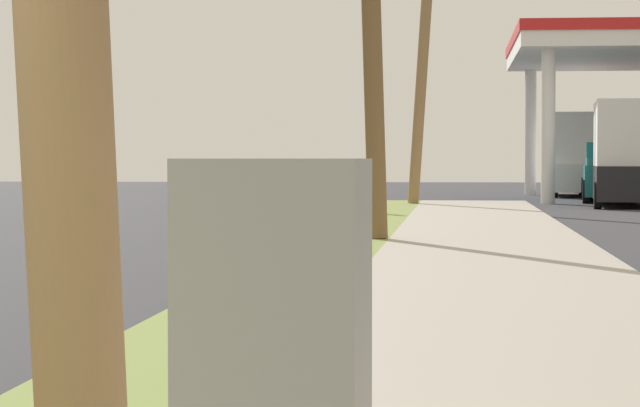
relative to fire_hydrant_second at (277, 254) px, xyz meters
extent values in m
cylinder|color=red|center=(0.00, 0.01, -0.30)|extent=(0.29, 0.29, 0.06)
cylinder|color=red|center=(0.00, 0.01, -0.03)|extent=(0.22, 0.22, 0.60)
sphere|color=#196038|center=(0.00, 0.01, 0.31)|extent=(0.19, 0.19, 0.19)
cylinder|color=#196038|center=(0.00, 0.01, 0.39)|extent=(0.06, 0.06, 0.05)
cylinder|color=red|center=(-0.16, 0.01, 0.02)|extent=(0.10, 0.09, 0.09)
cylinder|color=red|center=(0.16, 0.01, 0.02)|extent=(0.10, 0.09, 0.09)
cylinder|color=#196038|center=(0.00, -0.16, -0.03)|extent=(0.11, 0.12, 0.11)
cylinder|color=red|center=(-0.06, 10.20, -0.30)|extent=(0.29, 0.29, 0.06)
cylinder|color=red|center=(-0.06, 10.20, -0.03)|extent=(0.22, 0.22, 0.60)
sphere|color=#196038|center=(-0.06, 10.20, 0.31)|extent=(0.19, 0.19, 0.19)
cylinder|color=#196038|center=(-0.06, 10.20, 0.39)|extent=(0.06, 0.06, 0.05)
cylinder|color=red|center=(-0.22, 10.20, 0.02)|extent=(0.10, 0.09, 0.09)
cylinder|color=red|center=(0.10, 10.20, 0.02)|extent=(0.10, 0.09, 0.09)
cylinder|color=#196038|center=(-0.06, 10.03, -0.03)|extent=(0.11, 0.12, 0.11)
cylinder|color=red|center=(-0.07, 18.70, -0.30)|extent=(0.29, 0.29, 0.06)
cylinder|color=red|center=(-0.07, 18.70, -0.03)|extent=(0.22, 0.22, 0.60)
sphere|color=#196038|center=(-0.07, 18.70, 0.31)|extent=(0.19, 0.19, 0.19)
cylinder|color=#196038|center=(-0.07, 18.70, 0.39)|extent=(0.06, 0.06, 0.05)
cylinder|color=red|center=(-0.23, 18.70, 0.02)|extent=(0.10, 0.09, 0.09)
cylinder|color=red|center=(0.09, 18.70, 0.02)|extent=(0.10, 0.09, 0.09)
cylinder|color=#196038|center=(-0.07, 18.53, -0.03)|extent=(0.11, 0.12, 0.11)
cylinder|color=#937047|center=(0.88, 26.13, 4.54)|extent=(1.03, 0.59, 9.74)
cube|color=gray|center=(1.33, -10.16, 0.33)|extent=(0.50, 0.75, 1.31)
cylinder|color=silver|center=(4.68, 29.93, 1.99)|extent=(0.44, 0.44, 4.88)
cylinder|color=silver|center=(4.68, 40.54, 1.99)|extent=(0.44, 0.44, 4.88)
cube|color=white|center=(7.75, 35.23, 4.68)|extent=(7.94, 12.41, 0.50)
cube|color=red|center=(7.75, 35.23, 5.11)|extent=(8.04, 12.51, 0.36)
cube|color=#47474C|center=(7.75, 40.54, 0.35)|extent=(0.70, 1.10, 1.60)
cube|color=red|center=(7.59, 42.23, 0.14)|extent=(1.93, 4.54, 0.85)
cube|color=red|center=(7.58, 42.01, 0.85)|extent=(1.65, 2.06, 0.56)
cylinder|color=black|center=(6.77, 43.95, -0.15)|extent=(0.23, 0.61, 0.60)
cylinder|color=black|center=(8.49, 43.91, -0.15)|extent=(0.23, 0.61, 0.60)
cylinder|color=black|center=(6.68, 40.55, -0.15)|extent=(0.23, 0.61, 0.60)
cylinder|color=black|center=(8.40, 40.51, -0.15)|extent=(0.23, 0.61, 0.60)
cube|color=#197075|center=(7.01, 32.33, 0.26)|extent=(2.41, 5.54, 1.00)
cube|color=#197075|center=(7.09, 33.30, 1.14)|extent=(1.99, 2.19, 0.76)
cube|color=#197075|center=(6.92, 31.15, 0.88)|extent=(2.10, 3.05, 0.24)
cylinder|color=black|center=(6.23, 34.55, -0.07)|extent=(0.28, 0.77, 0.76)
cylinder|color=black|center=(5.90, 30.26, -0.07)|extent=(0.28, 0.77, 0.76)
cube|color=white|center=(6.37, 39.06, 0.26)|extent=(2.20, 6.46, 1.00)
cube|color=white|center=(6.35, 38.29, 1.71)|extent=(2.08, 4.03, 1.90)
cube|color=white|center=(6.44, 41.10, 1.21)|extent=(1.90, 2.11, 0.90)
cylinder|color=black|center=(5.51, 41.73, -0.07)|extent=(0.24, 0.77, 0.76)
cylinder|color=black|center=(7.41, 41.67, -0.07)|extent=(0.24, 0.77, 0.76)
cylinder|color=black|center=(5.34, 36.44, -0.07)|extent=(0.24, 0.77, 0.76)
cylinder|color=black|center=(7.24, 36.38, -0.07)|extent=(0.24, 0.77, 0.76)
cube|color=black|center=(6.92, 28.00, 0.26)|extent=(2.44, 6.52, 1.00)
cube|color=white|center=(6.86, 27.23, 1.71)|extent=(2.23, 4.09, 1.90)
cube|color=black|center=(7.06, 30.04, 1.21)|extent=(1.98, 2.17, 0.90)
cylinder|color=black|center=(6.15, 30.71, -0.07)|extent=(0.27, 0.77, 0.76)
cylinder|color=black|center=(5.78, 25.42, -0.07)|extent=(0.27, 0.77, 0.76)
camera|label=1|loc=(1.85, -14.15, 0.98)|focal=77.85mm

